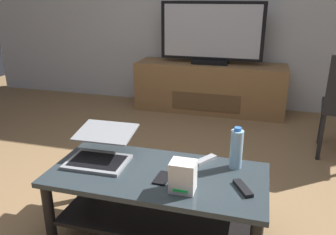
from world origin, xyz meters
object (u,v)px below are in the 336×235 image
Objects in this scene: media_cabinet at (209,87)px; soundbar_remote at (243,188)px; router_box at (183,176)px; coffee_table at (157,192)px; cell_phone at (163,178)px; water_bottle_near at (236,149)px; laptop at (101,149)px; tv_remote at (205,160)px; television at (211,34)px.

media_cabinet is 11.20× the size of soundbar_remote.
media_cabinet is 11.01× the size of router_box.
cell_phone reaches higher than coffee_table.
router_box is 0.66× the size of water_bottle_near.
coffee_table is 7.52× the size of router_box.
media_cabinet is 2.29m from water_bottle_near.
laptop is 0.63m from tv_remote.
router_box reaches higher than cell_phone.
tv_remote reaches higher than coffee_table.
television reaches higher than laptop.
router_box reaches higher than soundbar_remote.
laptop is 2.59× the size of tv_remote.
tv_remote is (0.33, -2.20, 0.13)m from media_cabinet.
coffee_table is at bearing -155.98° from water_bottle_near.
water_bottle_near is 0.21m from tv_remote.
water_bottle_near is at bearing 54.21° from router_box.
router_box is at bearing -20.55° from laptop.
media_cabinet is at bearing 73.97° from soundbar_remote.
television is at bearing 96.14° from router_box.
cell_phone is at bearing 151.76° from soundbar_remote.
television is (-0.09, 2.39, 0.65)m from coffee_table.
water_bottle_near reaches higher than soundbar_remote.
television is 2.38m from laptop.
water_bottle_near is 0.46m from cell_phone.
cell_phone is (-0.13, 0.08, -0.08)m from router_box.
water_bottle_near is 1.55× the size of tv_remote.
router_box is 0.32m from soundbar_remote.
cell_phone is (0.43, -0.13, -0.06)m from laptop.
cell_phone is 0.43m from soundbar_remote.
cell_phone is (0.14, -2.47, 0.12)m from media_cabinet.
water_bottle_near is at bearing 8.36° from laptop.
laptop is at bearing -134.36° from tv_remote.
media_cabinet is at bearing 95.83° from cell_phone.
television reaches higher than coffee_table.
laptop is 2.59× the size of soundbar_remote.
soundbar_remote is (0.30, 0.09, -0.07)m from router_box.
media_cabinet reaches higher than cell_phone.
coffee_table is 8.75× the size of cell_phone.
router_box is at bearing -29.38° from cell_phone.
cell_phone is (0.05, -0.06, 0.13)m from coffee_table.
media_cabinet reaches higher than laptop.
media_cabinet is 2.37m from laptop.
router_box is (0.18, -0.14, 0.21)m from coffee_table.
router_box is at bearing -37.52° from coffee_table.
laptop is 0.87m from soundbar_remote.
water_bottle_near is (0.80, 0.12, 0.05)m from laptop.
tv_remote is at bearing 172.09° from water_bottle_near.
soundbar_remote is at bearing -14.90° from tv_remote.
water_bottle_near reaches higher than router_box.
coffee_table is at bearing -87.88° from media_cabinet.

